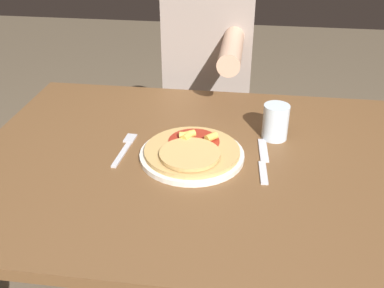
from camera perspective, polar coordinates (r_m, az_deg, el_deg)
dining_table at (r=1.24m, az=1.41°, el=-5.68°), size 1.23×0.89×0.72m
plate at (r=1.19m, az=0.00°, el=-1.38°), size 0.28×0.28×0.01m
pizza at (r=1.17m, az=-0.04°, el=-0.79°), size 0.25×0.25×0.04m
fork at (r=1.24m, az=-8.46°, el=-0.43°), size 0.03×0.18×0.00m
knife at (r=1.18m, az=9.04°, el=-2.13°), size 0.03×0.22×0.00m
drinking_glass at (r=1.28m, az=10.56°, el=2.78°), size 0.07×0.07×0.10m
person_diner at (r=1.77m, az=2.18°, el=8.76°), size 0.32×0.52×1.21m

